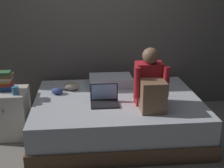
% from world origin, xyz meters
% --- Properties ---
extents(ground_plane, '(8.00, 8.00, 0.00)m').
position_xyz_m(ground_plane, '(0.00, 0.00, 0.00)').
color(ground_plane, gray).
extents(wall_back, '(5.60, 0.10, 2.70)m').
position_xyz_m(wall_back, '(0.00, 1.20, 1.35)').
color(wall_back, '#605B56').
rests_on(wall_back, ground_plane).
extents(bed, '(2.00, 1.50, 0.47)m').
position_xyz_m(bed, '(0.20, 0.30, 0.23)').
color(bed, brown).
rests_on(bed, ground_plane).
extents(nightstand, '(0.44, 0.46, 0.57)m').
position_xyz_m(nightstand, '(-1.10, 0.37, 0.29)').
color(nightstand, beige).
rests_on(nightstand, ground_plane).
extents(person_sitting, '(0.39, 0.44, 0.66)m').
position_xyz_m(person_sitting, '(0.54, 0.03, 0.72)').
color(person_sitting, '#B21E28').
rests_on(person_sitting, bed).
extents(laptop, '(0.32, 0.23, 0.22)m').
position_xyz_m(laptop, '(0.04, 0.14, 0.52)').
color(laptop, black).
rests_on(laptop, bed).
extents(pillow, '(0.56, 0.36, 0.13)m').
position_xyz_m(pillow, '(0.16, 0.75, 0.53)').
color(pillow, silver).
rests_on(pillow, bed).
extents(book_stack, '(0.23, 0.17, 0.23)m').
position_xyz_m(book_stack, '(-1.13, 0.40, 0.69)').
color(book_stack, '#284C84').
rests_on(book_stack, nightstand).
extents(mug, '(0.08, 0.08, 0.09)m').
position_xyz_m(mug, '(-0.97, 0.25, 0.62)').
color(mug, teal).
rests_on(mug, nightstand).
extents(clothes_pile, '(0.34, 0.27, 0.10)m').
position_xyz_m(clothes_pile, '(-0.41, 0.59, 0.51)').
color(clothes_pile, '#3D4C8E').
rests_on(clothes_pile, bed).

